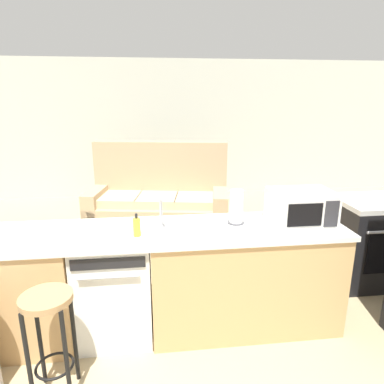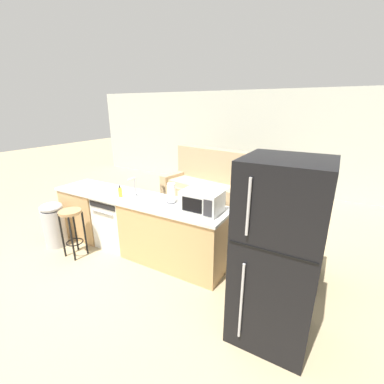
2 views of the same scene
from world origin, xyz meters
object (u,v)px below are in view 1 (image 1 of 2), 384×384
object	(u,v)px
stove_range	(371,241)
microwave	(301,207)
soap_bottle	(137,227)
bar_stool	(49,324)
dishwasher	(115,287)
paper_towel_roll	(236,207)
couch	(159,202)

from	to	relation	value
stove_range	microwave	distance (m)	1.34
soap_bottle	bar_stool	size ratio (longest dim) A/B	0.24
microwave	dishwasher	bearing A→B (deg)	179.95
stove_range	dishwasher	bearing A→B (deg)	-168.09
dishwasher	stove_range	size ratio (longest dim) A/B	0.93
bar_stool	paper_towel_roll	bearing A→B (deg)	26.28
microwave	bar_stool	bearing A→B (deg)	-162.43
microwave	stove_range	bearing A→B (deg)	27.13
bar_stool	stove_range	bearing A→B (deg)	21.20
microwave	bar_stool	world-z (taller)	microwave
stove_range	couch	size ratio (longest dim) A/B	0.42
couch	stove_range	bearing A→B (deg)	-40.32
bar_stool	microwave	bearing A→B (deg)	17.57
dishwasher	soap_bottle	distance (m)	0.60
paper_towel_roll	couch	bearing A→B (deg)	104.01
soap_bottle	couch	distance (m)	2.57
bar_stool	couch	xyz separation A→B (m)	(0.77, 2.98, -0.14)
dishwasher	bar_stool	world-z (taller)	dishwasher
dishwasher	paper_towel_roll	size ratio (longest dim) A/B	2.98
stove_range	couch	bearing A→B (deg)	139.68
stove_range	microwave	xyz separation A→B (m)	(-1.07, -0.55, 0.59)
microwave	couch	bearing A→B (deg)	114.65
dishwasher	stove_range	world-z (taller)	stove_range
soap_bottle	couch	world-z (taller)	couch
microwave	paper_towel_roll	distance (m)	0.53
stove_range	paper_towel_roll	distance (m)	1.76
dishwasher	paper_towel_roll	bearing A→B (deg)	4.17
stove_range	paper_towel_roll	world-z (taller)	paper_towel_roll
soap_bottle	dishwasher	bearing A→B (deg)	153.23
dishwasher	microwave	bearing A→B (deg)	-0.05
soap_bottle	bar_stool	xyz separation A→B (m)	(-0.55, -0.49, -0.44)
stove_range	bar_stool	distance (m)	3.16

